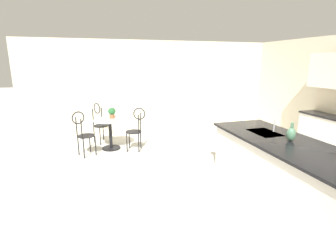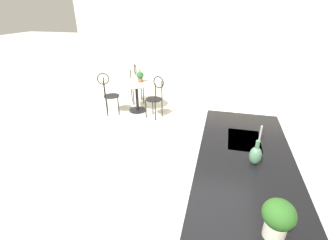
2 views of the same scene
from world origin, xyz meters
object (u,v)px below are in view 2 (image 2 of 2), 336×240
bistro_table (137,94)px  chair_by_island (156,95)px  potted_plant_counter_far (278,218)px  chair_toward_desk (136,82)px  potted_plant_on_table (140,76)px  chair_near_window (109,92)px  vase_on_counter (256,155)px

bistro_table → chair_by_island: size_ratio=0.77×
chair_by_island → potted_plant_counter_far: size_ratio=3.17×
bistro_table → chair_toward_desk: size_ratio=0.77×
potted_plant_on_table → potted_plant_counter_far: (4.06, 2.49, 0.22)m
potted_plant_on_table → bistro_table: bearing=-27.7°
chair_toward_desk → potted_plant_on_table: (0.48, 0.29, 0.31)m
chair_toward_desk → potted_plant_counter_far: bearing=31.5°
bistro_table → chair_toward_desk: (-0.60, -0.23, 0.13)m
bistro_table → chair_near_window: (0.31, -0.61, 0.13)m
bistro_table → chair_by_island: bearing=64.1°
bistro_table → chair_toward_desk: chair_toward_desk is taller
bistro_table → vase_on_counter: bearing=39.5°
chair_toward_desk → vase_on_counter: 4.57m
chair_near_window → potted_plant_counter_far: 4.84m
chair_toward_desk → vase_on_counter: vase_on_counter is taller
chair_by_island → vase_on_counter: (2.75, 1.92, 0.46)m
chair_toward_desk → vase_on_counter: bearing=36.8°
chair_near_window → chair_toward_desk: same height
vase_on_counter → bistro_table: bearing=-140.5°
bistro_table → potted_plant_counter_far: (3.93, 2.56, 0.66)m
bistro_table → vase_on_counter: size_ratio=2.78×
chair_near_window → potted_plant_counter_far: bearing=41.1°
chair_toward_desk → potted_plant_counter_far: 5.35m
potted_plant_counter_far → vase_on_counter: size_ratio=1.14×
bistro_table → chair_near_window: bearing=-63.0°
bistro_table → chair_near_window: 0.69m
bistro_table → potted_plant_on_table: (-0.12, 0.07, 0.44)m
bistro_table → chair_near_window: chair_near_window is taller
chair_toward_desk → vase_on_counter: size_ratio=3.62×
chair_by_island → potted_plant_on_table: 0.72m
chair_near_window → chair_toward_desk: size_ratio=1.00×
bistro_table → vase_on_counter: 3.97m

